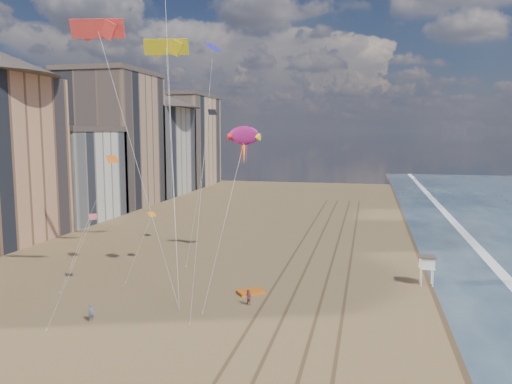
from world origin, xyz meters
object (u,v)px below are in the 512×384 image
(lifeguard_stand, at_px, (427,263))
(kite_flyer_b, at_px, (248,298))
(kite_flyer_a, at_px, (91,313))
(show_kite, at_px, (244,136))
(grounded_kite, at_px, (250,292))

(lifeguard_stand, xyz_separation_m, kite_flyer_b, (-16.81, -10.16, -1.67))
(kite_flyer_a, bearing_deg, lifeguard_stand, -5.88)
(kite_flyer_b, bearing_deg, show_kite, 133.42)
(lifeguard_stand, bearing_deg, kite_flyer_a, -149.70)
(grounded_kite, xyz_separation_m, show_kite, (-3.95, 13.23, 15.38))
(lifeguard_stand, bearing_deg, show_kite, 163.21)
(grounded_kite, height_order, show_kite, show_kite)
(grounded_kite, bearing_deg, show_kite, 70.03)
(kite_flyer_b, bearing_deg, grounded_kite, 128.36)
(kite_flyer_a, bearing_deg, kite_flyer_b, -7.08)
(lifeguard_stand, height_order, kite_flyer_b, lifeguard_stand)
(grounded_kite, distance_m, kite_flyer_a, 15.36)
(lifeguard_stand, bearing_deg, kite_flyer_b, -148.85)
(show_kite, relative_size, kite_flyer_a, 16.30)
(kite_flyer_b, bearing_deg, lifeguard_stand, 59.21)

